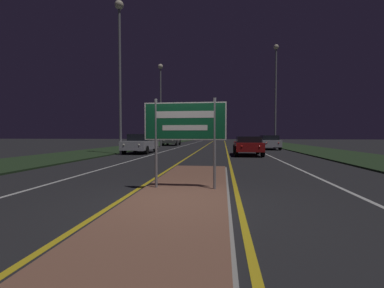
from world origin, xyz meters
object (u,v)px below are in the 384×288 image
at_px(streetlight_right_near, 276,85).
at_px(car_approaching_1, 172,140).
at_px(streetlight_left_near, 120,50).
at_px(car_receding_0, 248,145).
at_px(highway_sign, 185,125).
at_px(car_receding_1, 269,142).
at_px(streetlight_left_far, 161,91).
at_px(car_approaching_0, 141,143).

xyz_separation_m(streetlight_right_near, car_approaching_1, (-12.26, 8.18, -5.73)).
relative_size(streetlight_left_near, car_receding_0, 2.72).
xyz_separation_m(highway_sign, car_approaching_1, (-6.09, 28.34, -1.00)).
relative_size(car_receding_0, car_receding_1, 0.98).
height_order(streetlight_left_far, car_approaching_1, streetlight_left_far).
height_order(highway_sign, car_approaching_0, highway_sign).
distance_m(car_receding_0, car_approaching_0, 8.39).
bearing_deg(highway_sign, car_receding_0, 77.38).
relative_size(streetlight_right_near, car_receding_1, 2.50).
xyz_separation_m(highway_sign, car_approaching_0, (-5.58, 13.37, -0.93)).
distance_m(streetlight_right_near, car_approaching_1, 15.81).
relative_size(highway_sign, car_receding_0, 0.56).
xyz_separation_m(streetlight_left_near, car_receding_0, (9.17, 0.70, -6.86)).
bearing_deg(car_approaching_0, streetlight_left_near, -114.27).
bearing_deg(highway_sign, car_receding_1, 74.59).
relative_size(highway_sign, car_approaching_1, 0.51).
distance_m(streetlight_right_near, car_approaching_0, 14.70).
relative_size(streetlight_left_near, car_approaching_1, 2.47).
xyz_separation_m(streetlight_left_far, car_receding_0, (9.40, -12.34, -6.12)).
distance_m(highway_sign, streetlight_right_near, 21.61).
bearing_deg(car_receding_0, car_approaching_0, 171.46).
xyz_separation_m(highway_sign, streetlight_left_near, (-6.46, 11.43, 5.88)).
height_order(streetlight_left_far, streetlight_right_near, streetlight_right_near).
bearing_deg(car_approaching_1, car_receding_1, -35.42).
bearing_deg(car_approaching_0, highway_sign, -67.34).
bearing_deg(car_receding_0, streetlight_right_near, 66.75).
height_order(highway_sign, streetlight_right_near, streetlight_right_near).
bearing_deg(highway_sign, car_approaching_0, 112.66).
xyz_separation_m(streetlight_left_far, car_receding_1, (12.22, -4.39, -6.12)).
bearing_deg(car_receding_0, streetlight_left_far, 127.29).
bearing_deg(streetlight_left_near, highway_sign, -60.53).
relative_size(streetlight_left_far, car_approaching_1, 2.26).
bearing_deg(streetlight_left_far, highway_sign, -74.72).
height_order(streetlight_left_near, car_approaching_0, streetlight_left_near).
bearing_deg(car_receding_1, car_receding_0, -109.52).
height_order(streetlight_left_far, car_receding_1, streetlight_left_far).
distance_m(streetlight_left_near, streetlight_right_near, 15.39).
bearing_deg(streetlight_left_near, streetlight_left_far, 90.99).
height_order(streetlight_left_near, car_receding_0, streetlight_left_near).
relative_size(streetlight_left_near, car_receding_1, 2.65).
bearing_deg(streetlight_left_far, car_approaching_0, -84.33).
xyz_separation_m(highway_sign, streetlight_left_far, (-6.68, 24.47, 5.14)).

